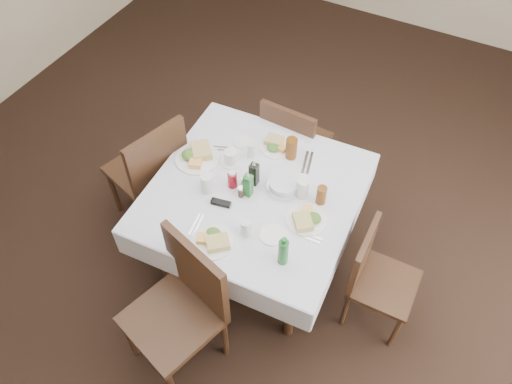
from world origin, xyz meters
TOP-DOWN VIEW (x-y plane):
  - ground_plane at (0.00, 0.00)m, footprint 7.00×7.00m
  - room_shell at (0.00, 0.00)m, footprint 6.04×7.04m
  - dining_table at (0.01, -0.09)m, footprint 1.37×1.37m
  - chair_north at (-0.05, 0.65)m, footprint 0.45×0.45m
  - chair_south at (-0.02, -0.90)m, footprint 0.61×0.61m
  - chair_east at (0.89, -0.13)m, footprint 0.40×0.40m
  - chair_west at (-0.80, -0.12)m, footprint 0.60×0.60m
  - meal_north at (-0.04, 0.32)m, footprint 0.23×0.23m
  - meal_south at (-0.01, -0.55)m, footprint 0.25×0.25m
  - meal_east at (0.41, -0.15)m, footprint 0.25×0.25m
  - meal_west at (-0.46, -0.02)m, footprint 0.30×0.30m
  - side_plate_a at (-0.26, 0.26)m, footprint 0.14×0.14m
  - side_plate_b at (0.27, -0.34)m, footprint 0.16×0.16m
  - water_n at (-0.14, 0.17)m, footprint 0.06×0.06m
  - water_s at (0.13, -0.41)m, footprint 0.06×0.06m
  - water_e at (0.30, 0.02)m, footprint 0.08×0.08m
  - water_w at (-0.25, -0.23)m, footprint 0.08×0.08m
  - iced_tea_a at (0.09, 0.29)m, footprint 0.08×0.08m
  - iced_tea_b at (0.42, 0.02)m, footprint 0.06×0.06m
  - bread_basket at (0.17, 0.02)m, footprint 0.22×0.22m
  - oil_cruet_dark at (-0.02, -0.03)m, footprint 0.05×0.05m
  - oil_cruet_green at (-0.01, -0.13)m, footprint 0.05×0.05m
  - ketchup_bottle at (-0.13, -0.12)m, footprint 0.06×0.06m
  - salt_shaker at (-0.06, -0.09)m, footprint 0.03×0.03m
  - pepper_shaker at (-0.04, -0.17)m, footprint 0.04×0.04m
  - coffee_mug at (-0.24, 0.06)m, footprint 0.14×0.14m
  - sunglasses at (-0.12, -0.29)m, footprint 0.13×0.06m
  - green_bottle at (0.40, -0.48)m, footprint 0.06×0.06m
  - sugar_caddy at (0.40, -0.18)m, footprint 0.10×0.08m
  - cutlery_n at (0.22, 0.29)m, footprint 0.10×0.21m
  - cutlery_s at (-0.17, -0.49)m, footprint 0.07×0.17m
  - cutlery_e at (0.46, -0.25)m, footprint 0.18×0.05m
  - cutlery_w at (-0.38, 0.12)m, footprint 0.17×0.09m

SIDE VIEW (x-z plane):
  - ground_plane at x=0.00m, z-range 0.00..0.00m
  - chair_east at x=0.89m, z-range 0.06..0.89m
  - chair_north at x=-0.05m, z-range 0.07..0.98m
  - chair_west at x=-0.80m, z-range 0.07..1.08m
  - chair_south at x=-0.02m, z-range 0.07..1.11m
  - dining_table at x=0.01m, z-range 0.30..1.06m
  - cutlery_s at x=-0.17m, z-range 0.76..0.77m
  - cutlery_w at x=-0.38m, z-range 0.76..0.77m
  - cutlery_e at x=0.46m, z-range 0.76..0.77m
  - cutlery_n at x=0.22m, z-range 0.76..0.77m
  - side_plate_a at x=-0.26m, z-range 0.76..0.77m
  - side_plate_b at x=0.27m, z-range 0.76..0.77m
  - sunglasses at x=-0.12m, z-range 0.76..0.79m
  - meal_north at x=-0.04m, z-range 0.76..0.81m
  - meal_east at x=0.41m, z-range 0.76..0.81m
  - meal_south at x=-0.01m, z-range 0.76..0.81m
  - sugar_caddy at x=0.40m, z-range 0.76..0.81m
  - meal_west at x=-0.46m, z-range 0.75..0.82m
  - bread_basket at x=0.17m, z-range 0.76..0.83m
  - salt_shaker at x=-0.06m, z-range 0.76..0.83m
  - pepper_shaker at x=-0.04m, z-range 0.76..0.84m
  - coffee_mug at x=-0.24m, z-range 0.76..0.86m
  - water_n at x=-0.14m, z-range 0.76..0.88m
  - water_s at x=0.13m, z-range 0.76..0.88m
  - ketchup_bottle at x=-0.13m, z-range 0.76..0.89m
  - iced_tea_b at x=0.42m, z-range 0.76..0.90m
  - water_w at x=-0.25m, z-range 0.76..0.90m
  - water_e at x=0.30m, z-range 0.76..0.91m
  - iced_tea_a at x=0.09m, z-range 0.76..0.92m
  - oil_cruet_green at x=-0.01m, z-range 0.75..0.96m
  - oil_cruet_dark at x=-0.02m, z-range 0.75..0.96m
  - green_bottle at x=0.40m, z-range 0.75..0.98m
  - room_shell at x=0.00m, z-range 0.31..3.11m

